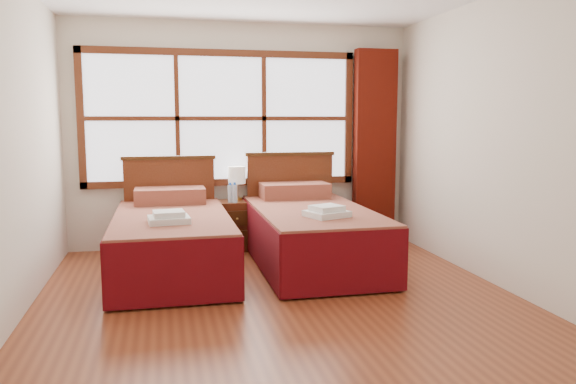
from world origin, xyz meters
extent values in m
plane|color=brown|center=(0.00, 0.00, 0.00)|extent=(4.50, 4.50, 0.00)
plane|color=silver|center=(0.00, 2.25, 1.30)|extent=(4.00, 0.00, 4.00)
plane|color=silver|center=(-2.00, 0.00, 1.30)|extent=(0.00, 4.50, 4.50)
plane|color=silver|center=(2.00, 0.00, 1.30)|extent=(0.00, 4.50, 4.50)
cube|color=white|center=(-0.25, 2.22, 1.50)|extent=(3.00, 0.02, 1.40)
cube|color=#582713|center=(-0.25, 2.20, 0.76)|extent=(3.16, 0.06, 0.08)
cube|color=#582713|center=(-0.25, 2.20, 2.24)|extent=(3.16, 0.06, 0.08)
cube|color=#582713|center=(-1.79, 2.20, 1.50)|extent=(0.08, 0.06, 1.56)
cube|color=#582713|center=(1.29, 2.20, 1.50)|extent=(0.08, 0.06, 1.56)
cube|color=#582713|center=(-0.75, 2.20, 1.50)|extent=(0.05, 0.05, 1.40)
cube|color=#582713|center=(0.25, 2.20, 1.50)|extent=(0.05, 0.05, 1.40)
cube|color=#582713|center=(-0.25, 2.20, 1.50)|extent=(3.00, 0.05, 0.05)
cube|color=#591208|center=(1.60, 2.11, 1.17)|extent=(0.50, 0.16, 2.30)
cube|color=#3E220C|center=(-0.86, 1.13, 0.16)|extent=(0.97, 1.93, 0.31)
cube|color=#630E0F|center=(-0.86, 1.13, 0.45)|extent=(1.08, 2.14, 0.26)
cube|color=#650A11|center=(-1.40, 1.13, 0.29)|extent=(0.03, 2.14, 0.54)
cube|color=#650A11|center=(-0.32, 1.13, 0.29)|extent=(0.03, 2.14, 0.54)
cube|color=#650A11|center=(-0.86, 0.07, 0.29)|extent=(1.08, 0.03, 0.54)
cube|color=#630E0F|center=(-0.86, 1.91, 0.66)|extent=(0.76, 0.44, 0.17)
cube|color=#582713|center=(-0.86, 2.14, 0.52)|extent=(1.01, 0.06, 1.05)
cube|color=#3E220C|center=(-0.86, 2.14, 1.06)|extent=(1.05, 0.08, 0.04)
cube|color=#3E220C|center=(0.55, 1.13, 0.16)|extent=(0.99, 1.98, 0.32)
cube|color=#630E0F|center=(0.55, 1.13, 0.46)|extent=(1.11, 2.19, 0.27)
cube|color=#650A11|center=(0.00, 1.13, 0.29)|extent=(0.03, 2.19, 0.55)
cube|color=#650A11|center=(1.10, 1.13, 0.29)|extent=(0.03, 2.19, 0.55)
cube|color=#650A11|center=(0.55, 0.04, 0.29)|extent=(1.11, 0.03, 0.55)
cube|color=#630E0F|center=(0.55, 1.92, 0.68)|extent=(0.77, 0.45, 0.17)
cube|color=#582713|center=(0.55, 2.14, 0.54)|extent=(1.03, 0.06, 1.07)
cube|color=#3E220C|center=(0.55, 2.14, 1.08)|extent=(1.07, 0.08, 0.04)
cube|color=#582713|center=(-0.13, 2.00, 0.28)|extent=(0.42, 0.37, 0.56)
cube|color=#3E220C|center=(-0.13, 1.80, 0.17)|extent=(0.37, 0.02, 0.17)
cube|color=#3E220C|center=(-0.13, 1.80, 0.39)|extent=(0.37, 0.02, 0.17)
sphere|color=olive|center=(-0.13, 1.78, 0.17)|extent=(0.03, 0.03, 0.03)
sphere|color=olive|center=(-0.13, 1.78, 0.39)|extent=(0.03, 0.03, 0.03)
cube|color=white|center=(-0.89, 0.71, 0.61)|extent=(0.38, 0.34, 0.06)
cube|color=white|center=(-0.89, 0.71, 0.66)|extent=(0.29, 0.26, 0.05)
cube|color=white|center=(0.56, 0.62, 0.62)|extent=(0.44, 0.42, 0.06)
cube|color=white|center=(0.56, 0.62, 0.67)|extent=(0.33, 0.31, 0.05)
cylinder|color=gold|center=(-0.09, 2.11, 0.57)|extent=(0.12, 0.12, 0.02)
cylinder|color=gold|center=(-0.09, 2.11, 0.67)|extent=(0.03, 0.03, 0.17)
cylinder|color=white|center=(-0.09, 2.11, 0.85)|extent=(0.20, 0.20, 0.20)
cylinder|color=silver|center=(-0.19, 1.91, 0.66)|extent=(0.06, 0.06, 0.20)
cylinder|color=blue|center=(-0.19, 1.91, 0.77)|extent=(0.03, 0.03, 0.03)
cylinder|color=silver|center=(-0.14, 1.89, 0.66)|extent=(0.06, 0.06, 0.20)
cylinder|color=blue|center=(-0.14, 1.89, 0.78)|extent=(0.03, 0.03, 0.03)
camera|label=1|loc=(-0.92, -4.34, 1.51)|focal=35.00mm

